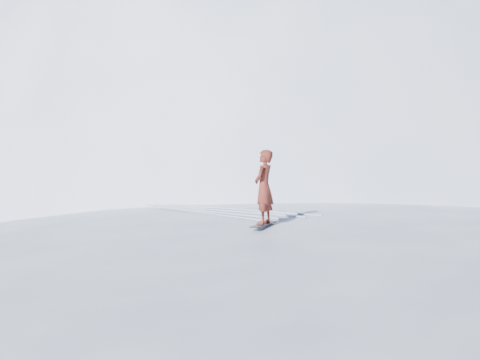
# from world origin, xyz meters

# --- Properties ---
(ground) EXTENTS (400.00, 400.00, 0.00)m
(ground) POSITION_xyz_m (0.00, 0.00, 0.00)
(ground) COLOR white
(ground) RESTS_ON ground
(near_ridge) EXTENTS (36.00, 28.00, 4.80)m
(near_ridge) POSITION_xyz_m (1.00, 3.00, 0.00)
(near_ridge) COLOR white
(near_ridge) RESTS_ON ground
(summit_peak) EXTENTS (60.00, 56.00, 56.00)m
(summit_peak) POSITION_xyz_m (22.00, 26.00, 0.00)
(summit_peak) COLOR white
(summit_peak) RESTS_ON ground
(peak_shoulder) EXTENTS (28.00, 24.00, 18.00)m
(peak_shoulder) POSITION_xyz_m (10.00, 20.00, 0.00)
(peak_shoulder) COLOR white
(peak_shoulder) RESTS_ON ground
(wind_bumps) EXTENTS (16.00, 14.40, 1.00)m
(wind_bumps) POSITION_xyz_m (-0.56, 2.12, 0.00)
(wind_bumps) COLOR white
(wind_bumps) RESTS_ON ground
(snowboard) EXTENTS (1.26, 0.82, 0.02)m
(snowboard) POSITION_xyz_m (-2.21, 0.90, 2.41)
(snowboard) COLOR black
(snowboard) RESTS_ON near_ridge
(snowboarder) EXTENTS (0.82, 0.72, 1.89)m
(snowboarder) POSITION_xyz_m (-2.21, 0.90, 3.36)
(snowboarder) COLOR maroon
(snowboarder) RESTS_ON snowboard
(board_tracks) EXTENTS (2.70, 5.98, 0.04)m
(board_tracks) POSITION_xyz_m (-1.31, 4.19, 2.42)
(board_tracks) COLOR silver
(board_tracks) RESTS_ON ground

